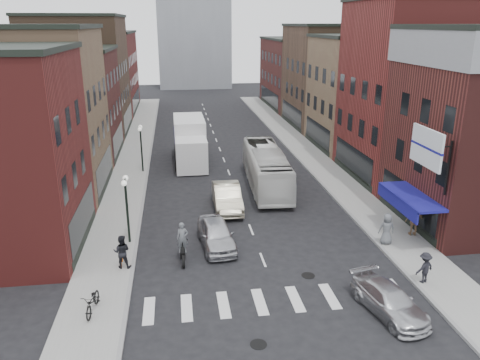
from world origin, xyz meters
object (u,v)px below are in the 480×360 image
Objects in this scene: billboard_sign at (428,149)px; streetlamp_far at (141,140)px; streetlamp_near at (126,198)px; bike_rack at (121,257)px; ped_right_c at (387,229)px; ped_left_solo at (122,252)px; parked_bicycle at (93,302)px; box_truck at (190,142)px; curb_car at (389,301)px; ped_right_b at (414,221)px; ped_right_a at (425,268)px; sedan_left_far at (227,197)px; sedan_left_near at (216,234)px; motorcycle_rider at (183,243)px; transit_bus at (266,168)px.

streetlamp_far is (-15.99, 17.50, -3.22)m from billboard_sign.
streetlamp_far is (0.00, 14.00, 0.00)m from streetlamp_near.
ped_right_c is at bearing 1.52° from bike_rack.
parked_bicycle is at bearing 83.47° from ped_left_solo.
box_truck is at bearing 120.22° from billboard_sign.
streetlamp_near is at bearing 132.00° from curb_car.
box_truck reaches higher than bike_rack.
streetlamp_near reaches higher than curb_car.
streetlamp_near reaches higher than ped_right_b.
ped_right_a is (14.90, -3.61, -0.11)m from ped_left_solo.
bike_rack is at bearing 177.17° from billboard_sign.
streetlamp_near is at bearing -85.21° from ped_left_solo.
curb_car is (5.74, -13.42, -0.23)m from sedan_left_far.
streetlamp_near is 15.09m from ped_right_c.
sedan_left_near is 2.47× the size of ped_right_c.
motorcycle_rider is 11.74m from ped_right_c.
billboard_sign is 13.92m from motorcycle_rider.
transit_bus is at bearing 116.07° from billboard_sign.
transit_bus is (10.09, 11.66, 1.00)m from bike_rack.
billboard_sign is 5.53m from ped_right_b.
sedan_left_near is at bearing 167.15° from billboard_sign.
sedan_left_far is at bearing -72.42° from ped_right_a.
box_truck is 1.75× the size of sedan_left_far.
transit_bus is 5.91× the size of ped_right_b.
box_truck reaches higher than ped_right_c.
ped_left_solo is 0.98× the size of ped_right_c.
motorcycle_rider is at bearing 175.63° from billboard_sign.
box_truck is (-11.76, 20.18, -4.18)m from billboard_sign.
motorcycle_rider reaches higher than ped_right_b.
streetlamp_far is 0.95× the size of curb_car.
motorcycle_rider is 0.20× the size of transit_bus.
curb_car reaches higher than bike_rack.
transit_bus reaches higher than bike_rack.
streetlamp_far is at bearing -38.90° from ped_right_c.
bike_rack is 0.18× the size of curb_car.
bike_rack is (-0.20, -2.70, -2.36)m from streetlamp_near.
ped_right_b is 2.32m from ped_right_c.
transit_bus is 2.13× the size of sedan_left_far.
motorcycle_rider is 0.50× the size of sedan_left_near.
ped_right_b is (13.88, 1.07, 0.03)m from motorcycle_rider.
ped_right_a reaches higher than curb_car.
ped_left_solo is (-12.15, 5.64, 0.43)m from curb_car.
ped_right_c is (9.77, -1.30, 0.30)m from sedan_left_near.
ped_right_c is (0.00, 4.33, 0.12)m from ped_right_a.
bike_rack is 9.90m from sedan_left_far.
bike_rack is at bearing 11.81° from ped_right_b.
ped_right_a is (2.75, 2.03, 0.32)m from curb_car.
curb_car is (12.05, -8.66, -2.28)m from streetlamp_near.
streetlamp_far reaches higher than curb_car.
streetlamp_far reaches higher than ped_right_a.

